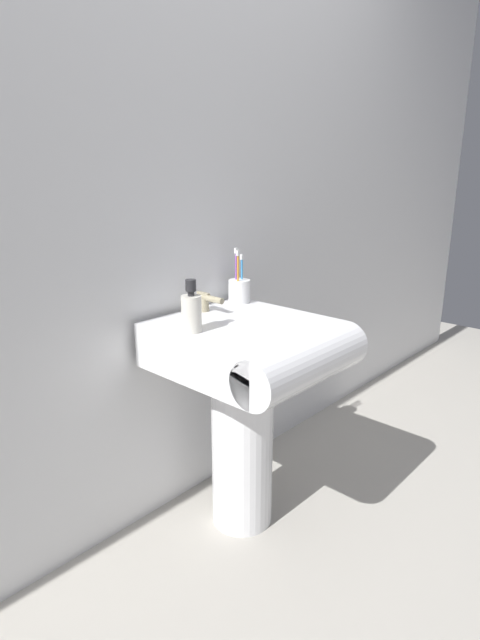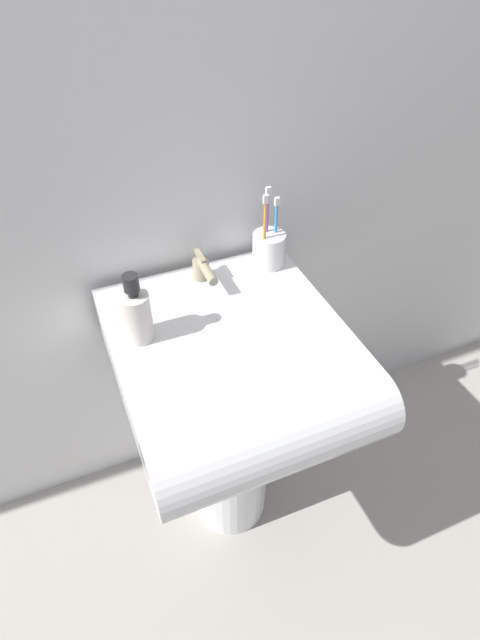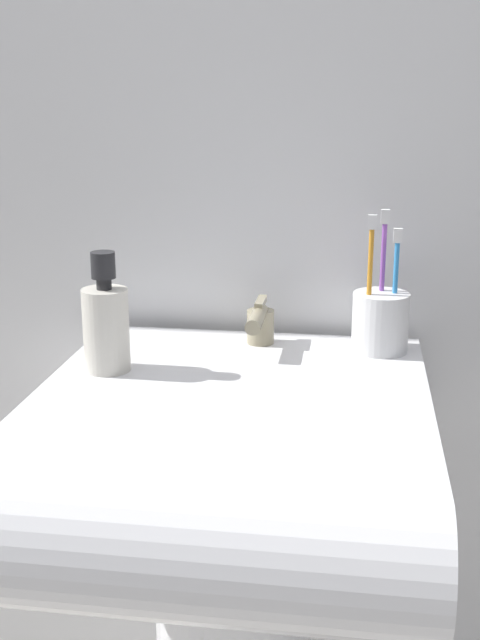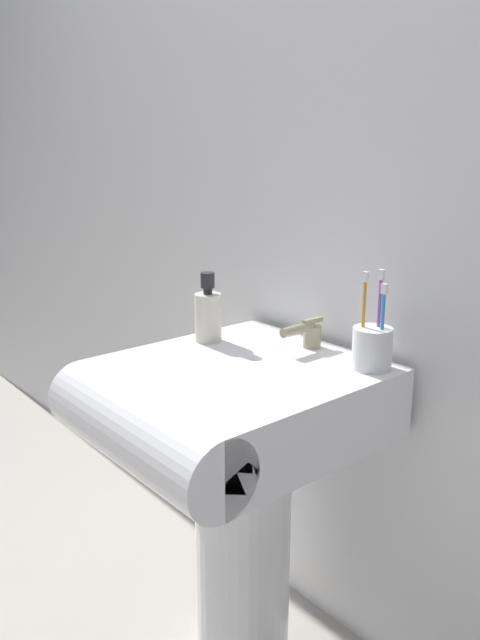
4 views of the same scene
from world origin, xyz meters
name	(u,v)px [view 3 (image 3 of 4)]	position (x,y,z in m)	size (l,w,h in m)	color
wall_back	(264,24)	(0.00, 0.29, 1.20)	(5.00, 0.05, 2.40)	white
sink_basin	(226,462)	(0.00, -0.06, 0.67)	(0.49, 0.57, 0.15)	white
faucet	(259,323)	(0.01, 0.18, 0.78)	(0.04, 0.12, 0.07)	tan
toothbrush_cup	(380,320)	(0.19, 0.18, 0.79)	(0.08, 0.08, 0.20)	white
soap_bottle	(106,325)	(-0.18, 0.05, 0.81)	(0.06, 0.06, 0.16)	silver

